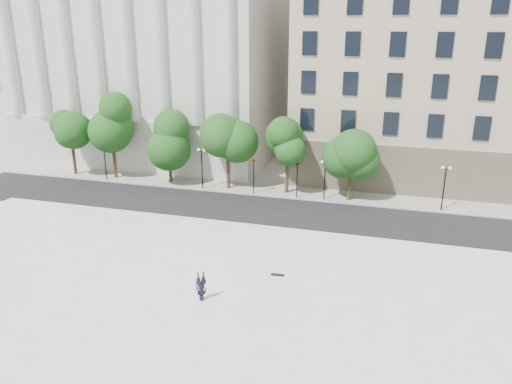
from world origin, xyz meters
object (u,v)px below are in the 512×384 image
at_px(traffic_light_west, 254,159).
at_px(skateboard, 278,275).
at_px(person_lying, 202,296).
at_px(traffic_light_east, 297,163).

distance_m(traffic_light_west, skateboard, 17.78).
xyz_separation_m(person_lying, skateboard, (3.65, 4.17, -0.21)).
height_order(traffic_light_east, skateboard, traffic_light_east).
relative_size(traffic_light_west, person_lying, 2.26).
distance_m(traffic_light_east, person_lying, 20.76).
height_order(traffic_light_west, traffic_light_east, traffic_light_west).
distance_m(person_lying, skateboard, 5.55).
bearing_deg(person_lying, traffic_light_west, 66.19).
relative_size(traffic_light_west, skateboard, 4.84).
bearing_deg(traffic_light_west, traffic_light_east, 0.00).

